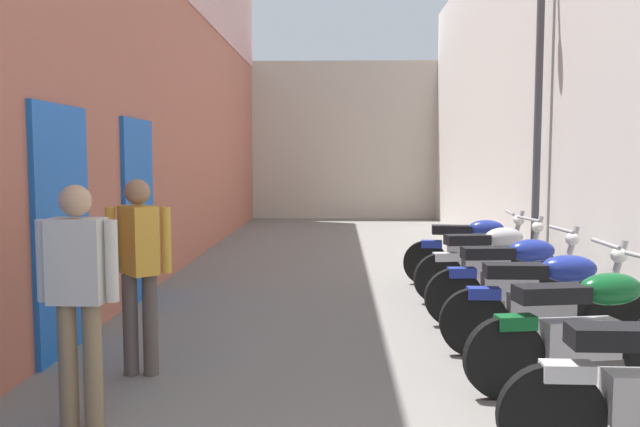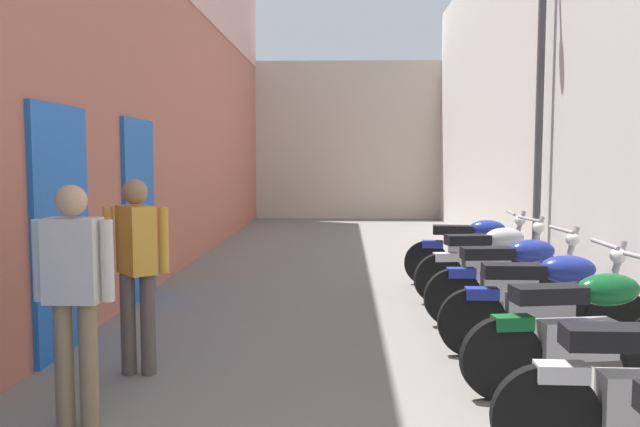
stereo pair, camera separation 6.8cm
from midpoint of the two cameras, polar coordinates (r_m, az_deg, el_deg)
The scene contains 12 objects.
ground_plane at distance 7.53m, azimuth 2.51°, elevation -8.45°, with size 34.53×34.53×0.00m, color slate.
building_left at distance 9.88m, azimuth -14.81°, elevation 16.91°, with size 0.45×18.53×7.59m.
building_right at distance 9.83m, azimuth 19.30°, elevation 11.07°, with size 0.45×18.53×5.68m.
building_far_end at distance 19.60m, azimuth 1.99°, elevation 6.31°, with size 8.22×2.00×4.44m, color beige.
motorcycle_fourth at distance 5.22m, azimuth 21.89°, elevation -9.19°, with size 1.84×0.58×1.04m.
motorcycle_fifth at distance 6.06m, azimuth 18.90°, elevation -7.17°, with size 1.85×0.58×1.04m.
motorcycle_sixth at distance 7.07m, azimuth 16.31°, elevation -5.38°, with size 1.85×0.58×1.04m.
motorcycle_seventh at distance 8.14m, azimuth 14.33°, elevation -4.01°, with size 1.84×0.58×1.04m.
motorcycle_eighth at distance 9.11m, azimuth 12.95°, elevation -3.04°, with size 1.85×0.58×1.04m.
pedestrian_mid_alley at distance 4.45m, azimuth -20.72°, elevation -6.08°, with size 0.52×0.21×1.57m.
pedestrian_further_down at distance 5.40m, azimuth -15.83°, elevation -4.06°, with size 0.52×0.39×1.57m.
street_lamp at distance 9.15m, azimuth 17.80°, elevation 11.77°, with size 0.79×0.18×4.94m.
Camera 1 is at (-0.15, -0.06, 1.74)m, focal length 36.78 mm.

